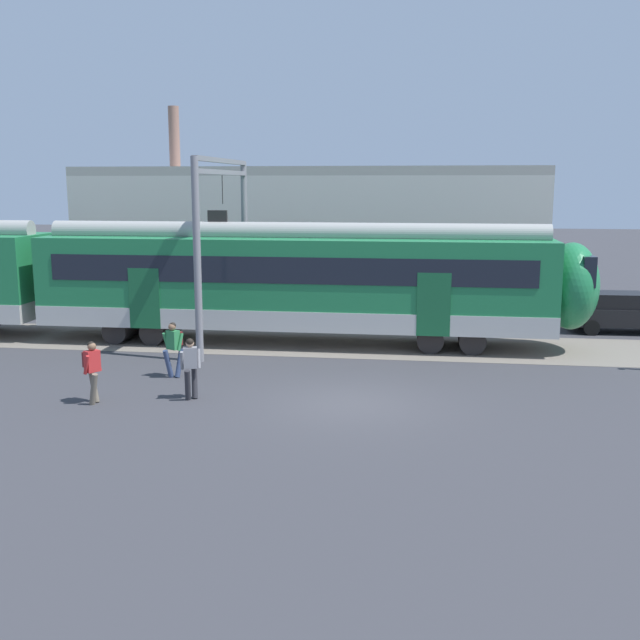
# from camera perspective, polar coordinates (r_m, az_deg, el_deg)

# --- Properties ---
(ground_plane) EXTENTS (160.00, 160.00, 0.00)m
(ground_plane) POSITION_cam_1_polar(r_m,az_deg,el_deg) (19.70, 2.26, -6.36)
(ground_plane) COLOR #38383D
(track_bed) EXTENTS (80.00, 4.40, 0.01)m
(track_bed) POSITION_cam_1_polar(r_m,az_deg,el_deg) (30.82, -22.64, -1.03)
(track_bed) COLOR slate
(track_bed) RESTS_ON ground
(pedestrian_red) EXTENTS (0.55, 0.67, 1.67)m
(pedestrian_red) POSITION_cam_1_polar(r_m,az_deg,el_deg) (20.31, -16.98, -3.41)
(pedestrian_red) COLOR #6B6051
(pedestrian_red) RESTS_ON ground
(pedestrian_green) EXTENTS (0.66, 0.57, 1.67)m
(pedestrian_green) POSITION_cam_1_polar(r_m,az_deg,el_deg) (22.45, -11.08, -1.86)
(pedestrian_green) COLOR navy
(pedestrian_green) RESTS_ON ground
(pedestrian_grey) EXTENTS (0.53, 0.70, 1.67)m
(pedestrian_grey) POSITION_cam_1_polar(r_m,az_deg,el_deg) (20.10, -9.84, -3.33)
(pedestrian_grey) COLOR #28282D
(pedestrian_grey) RESTS_ON ground
(parked_car_black) EXTENTS (4.02, 1.80, 1.54)m
(parked_car_black) POSITION_cam_1_polar(r_m,az_deg,el_deg) (31.03, 21.90, 0.55)
(parked_car_black) COLOR black
(parked_car_black) RESTS_ON ground
(catenary_gantry) EXTENTS (0.24, 6.64, 6.53)m
(catenary_gantry) POSITION_cam_1_polar(r_m,az_deg,el_deg) (26.97, -7.39, 7.40)
(catenary_gantry) COLOR gray
(catenary_gantry) RESTS_ON ground
(background_building) EXTENTS (21.15, 5.00, 9.20)m
(background_building) POSITION_cam_1_polar(r_m,az_deg,el_deg) (35.12, -0.88, 6.35)
(background_building) COLOR beige
(background_building) RESTS_ON ground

